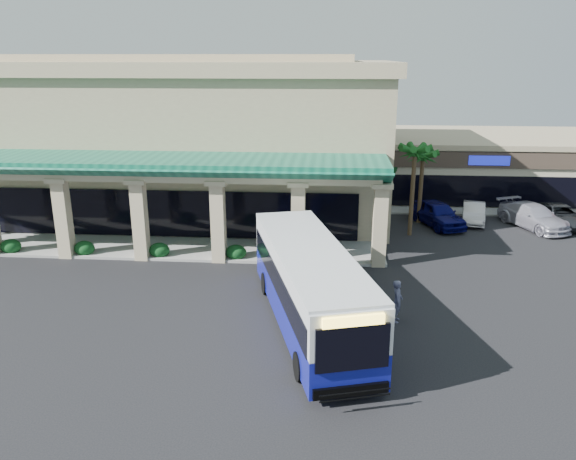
# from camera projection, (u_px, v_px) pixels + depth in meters

# --- Properties ---
(ground) EXTENTS (110.00, 110.00, 0.00)m
(ground) POSITION_uv_depth(u_px,v_px,m) (260.00, 300.00, 27.01)
(ground) COLOR black
(main_building) EXTENTS (30.80, 14.80, 11.35)m
(main_building) POSITION_uv_depth(u_px,v_px,m) (178.00, 135.00, 41.14)
(main_building) COLOR tan
(main_building) RESTS_ON ground
(arcade) EXTENTS (30.00, 6.20, 5.70)m
(arcade) POSITION_uv_depth(u_px,v_px,m) (140.00, 204.00, 33.22)
(arcade) COLOR #0F5A44
(arcade) RESTS_ON ground
(strip_mall) EXTENTS (22.50, 12.50, 4.90)m
(strip_mall) POSITION_uv_depth(u_px,v_px,m) (504.00, 164.00, 47.81)
(strip_mall) COLOR beige
(strip_mall) RESTS_ON ground
(palm_0) EXTENTS (2.40, 2.40, 6.60)m
(palm_0) POSITION_uv_depth(u_px,v_px,m) (413.00, 186.00, 35.88)
(palm_0) COLOR #165419
(palm_0) RESTS_ON ground
(palm_1) EXTENTS (2.40, 2.40, 5.80)m
(palm_1) POSITION_uv_depth(u_px,v_px,m) (421.00, 182.00, 38.78)
(palm_1) COLOR #165419
(palm_1) RESTS_ON ground
(broadleaf_tree) EXTENTS (2.60, 2.60, 4.81)m
(broadleaf_tree) POSITION_uv_depth(u_px,v_px,m) (385.00, 174.00, 43.83)
(broadleaf_tree) COLOR #0C3613
(broadleaf_tree) RESTS_ON ground
(transit_bus) EXTENTS (6.25, 13.00, 3.54)m
(transit_bus) POSITION_uv_depth(u_px,v_px,m) (309.00, 288.00, 24.01)
(transit_bus) COLOR #121893
(transit_bus) RESTS_ON ground
(pedestrian) EXTENTS (0.57, 0.77, 1.93)m
(pedestrian) POSITION_uv_depth(u_px,v_px,m) (397.00, 301.00, 24.63)
(pedestrian) COLOR #52536C
(pedestrian) RESTS_ON ground
(car_silver) EXTENTS (3.67, 5.45, 1.72)m
(car_silver) POSITION_uv_depth(u_px,v_px,m) (438.00, 214.00, 38.62)
(car_silver) COLOR #08094E
(car_silver) RESTS_ON ground
(car_white) EXTENTS (2.32, 4.40, 1.38)m
(car_white) POSITION_uv_depth(u_px,v_px,m) (474.00, 213.00, 39.49)
(car_white) COLOR silver
(car_white) RESTS_ON ground
(car_red) EXTENTS (4.28, 5.99, 1.61)m
(car_red) POSITION_uv_depth(u_px,v_px,m) (534.00, 216.00, 38.18)
(car_red) COLOR #AAA8B7
(car_red) RESTS_ON ground
(car_gray) EXTENTS (2.74, 5.26, 1.42)m
(car_gray) POSITION_uv_depth(u_px,v_px,m) (560.00, 215.00, 38.78)
(car_gray) COLOR #25282C
(car_gray) RESTS_ON ground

